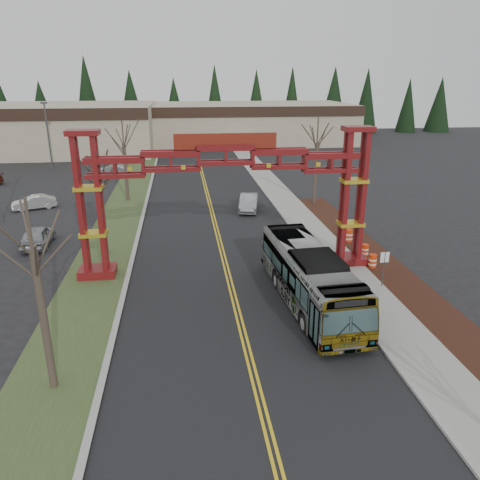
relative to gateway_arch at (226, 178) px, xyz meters
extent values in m
cube|color=black|center=(0.00, 7.00, -5.97)|extent=(12.00, 110.00, 0.02)
cube|color=yellow|center=(-0.12, 7.00, -5.96)|extent=(0.12, 100.00, 0.01)
cube|color=yellow|center=(0.12, 7.00, -5.96)|extent=(0.12, 100.00, 0.01)
cube|color=#A2A29D|center=(6.15, 7.00, -5.91)|extent=(0.30, 110.00, 0.15)
cube|color=gray|center=(7.60, 7.00, -5.91)|extent=(2.60, 110.00, 0.14)
cube|color=black|center=(10.20, -8.00, -5.92)|extent=(2.60, 50.00, 0.12)
cube|color=#364723|center=(-8.00, 7.00, -5.94)|extent=(4.00, 110.00, 0.08)
cube|color=#A2A29D|center=(-6.15, 7.00, -5.91)|extent=(0.30, 110.00, 0.15)
cube|color=#60120C|center=(-8.00, 0.00, -5.68)|extent=(2.20, 1.60, 0.60)
cube|color=#60120C|center=(-8.55, -0.35, -1.38)|extent=(0.28, 0.28, 8.00)
cube|color=#60120C|center=(-7.45, -0.35, -1.38)|extent=(0.28, 0.28, 8.00)
cube|color=#60120C|center=(-8.55, 0.35, -1.38)|extent=(0.28, 0.28, 8.00)
cube|color=#60120C|center=(-7.45, 0.35, -1.38)|extent=(0.28, 0.28, 8.00)
cube|color=gold|center=(-8.00, 0.00, -3.18)|extent=(1.60, 1.10, 0.22)
cube|color=gold|center=(-8.00, 0.00, -0.38)|extent=(1.60, 1.10, 0.22)
cube|color=#60120C|center=(-8.00, 0.00, 2.77)|extent=(1.80, 1.20, 0.30)
cube|color=#60120C|center=(8.00, 0.00, -5.68)|extent=(2.20, 1.60, 0.60)
cube|color=#60120C|center=(7.45, -0.35, -1.38)|extent=(0.28, 0.28, 8.00)
cube|color=#60120C|center=(8.55, -0.35, -1.38)|extent=(0.28, 0.28, 8.00)
cube|color=#60120C|center=(7.45, 0.35, -1.38)|extent=(0.28, 0.28, 8.00)
cube|color=#60120C|center=(8.55, 0.35, -1.38)|extent=(0.28, 0.28, 8.00)
cube|color=gold|center=(8.00, 0.00, -3.18)|extent=(1.60, 1.10, 0.22)
cube|color=gold|center=(8.00, 0.00, -0.38)|extent=(1.60, 1.10, 0.22)
cube|color=#60120C|center=(8.00, 0.00, 2.77)|extent=(1.80, 1.20, 0.30)
cube|color=#60120C|center=(0.00, 0.00, 1.52)|extent=(16.00, 0.90, 1.00)
cube|color=#60120C|center=(0.00, 0.00, 0.62)|extent=(16.00, 0.90, 0.60)
cube|color=maroon|center=(0.00, 0.00, 2.17)|extent=(6.00, 0.25, 0.90)
cube|color=tan|center=(-30.00, 54.00, -2.23)|extent=(46.00, 22.00, 7.50)
cube|color=tan|center=(10.00, 62.00, -2.48)|extent=(38.00, 20.00, 7.00)
cube|color=black|center=(10.00, 51.90, 0.22)|extent=(38.00, 0.40, 1.60)
cylinder|color=#382D26|center=(-38.00, 74.00, -5.18)|extent=(0.80, 0.80, 1.60)
cone|color=black|center=(-29.50, 74.00, 0.52)|extent=(5.60, 5.60, 13.00)
cylinder|color=#382D26|center=(-29.50, 74.00, -5.18)|extent=(0.80, 0.80, 1.60)
cone|color=black|center=(-21.00, 74.00, 0.52)|extent=(5.60, 5.60, 13.00)
cylinder|color=#382D26|center=(-21.00, 74.00, -5.18)|extent=(0.80, 0.80, 1.60)
cone|color=black|center=(-12.50, 74.00, 0.52)|extent=(5.60, 5.60, 13.00)
cylinder|color=#382D26|center=(-12.50, 74.00, -5.18)|extent=(0.80, 0.80, 1.60)
cone|color=black|center=(-4.00, 74.00, 0.52)|extent=(5.60, 5.60, 13.00)
cylinder|color=#382D26|center=(-4.00, 74.00, -5.18)|extent=(0.80, 0.80, 1.60)
cone|color=black|center=(4.50, 74.00, 0.52)|extent=(5.60, 5.60, 13.00)
cylinder|color=#382D26|center=(4.50, 74.00, -5.18)|extent=(0.80, 0.80, 1.60)
cone|color=black|center=(13.00, 74.00, 0.52)|extent=(5.60, 5.60, 13.00)
cylinder|color=#382D26|center=(13.00, 74.00, -5.18)|extent=(0.80, 0.80, 1.60)
cone|color=black|center=(21.50, 74.00, 0.52)|extent=(5.60, 5.60, 13.00)
cylinder|color=#382D26|center=(21.50, 74.00, -5.18)|extent=(0.80, 0.80, 1.60)
cone|color=black|center=(30.00, 74.00, 0.52)|extent=(5.60, 5.60, 13.00)
cylinder|color=#382D26|center=(30.00, 74.00, -5.18)|extent=(0.80, 0.80, 1.60)
cone|color=black|center=(38.50, 74.00, 0.52)|extent=(5.60, 5.60, 13.00)
cylinder|color=#382D26|center=(38.50, 74.00, -5.18)|extent=(0.80, 0.80, 1.60)
cone|color=black|center=(47.00, 74.00, 0.52)|extent=(5.60, 5.60, 13.00)
cylinder|color=#382D26|center=(47.00, 74.00, -5.18)|extent=(0.80, 0.80, 1.60)
cone|color=black|center=(55.50, 74.00, 0.52)|extent=(5.60, 5.60, 13.00)
cylinder|color=#382D26|center=(55.50, 74.00, -5.18)|extent=(0.80, 0.80, 1.60)
imported|color=#9A9CA1|center=(3.95, -5.12, -4.42)|extent=(3.30, 11.34, 3.12)
imported|color=#A5A8AD|center=(3.42, 13.85, -5.24)|extent=(2.39, 4.70, 1.48)
imported|color=#989C9F|center=(-13.18, 6.26, -5.23)|extent=(1.88, 4.47, 1.51)
imported|color=silver|center=(-16.36, 16.84, -5.34)|extent=(4.11, 2.65, 1.28)
imported|color=#A1A6A8|center=(-11.00, 31.39, -5.25)|extent=(4.68, 2.36, 1.47)
cylinder|color=#382D26|center=(-8.00, -11.03, -3.09)|extent=(0.30, 0.30, 5.79)
cylinder|color=#382D26|center=(-8.00, -11.03, 0.76)|extent=(0.11, 0.11, 2.08)
cylinder|color=#382D26|center=(-8.00, 3.73, -3.33)|extent=(0.33, 0.33, 5.31)
cylinder|color=#382D26|center=(-8.00, 3.73, 0.35)|extent=(0.12, 0.12, 2.26)
cylinder|color=#382D26|center=(-8.00, 18.90, -3.16)|extent=(0.34, 0.34, 5.65)
cylinder|color=#382D26|center=(-8.00, 18.90, 0.73)|extent=(0.13, 0.13, 2.34)
cylinder|color=#382D26|center=(10.00, 15.18, -3.04)|extent=(0.35, 0.35, 5.89)
cylinder|color=#382D26|center=(10.00, 15.18, 1.00)|extent=(0.13, 0.13, 2.41)
cylinder|color=#3F3F44|center=(-19.50, 36.59, -1.74)|extent=(0.19, 0.19, 8.48)
cube|color=#3F3F44|center=(-19.50, 36.59, 2.60)|extent=(0.75, 0.38, 0.24)
cylinder|color=#3F3F44|center=(8.71, -3.85, -4.85)|extent=(0.06, 0.06, 2.26)
cube|color=white|center=(8.71, -3.85, -4.03)|extent=(0.51, 0.05, 0.62)
cylinder|color=red|center=(9.31, -0.93, -5.50)|extent=(0.50, 0.50, 0.97)
cylinder|color=white|center=(9.31, -0.93, -5.35)|extent=(0.52, 0.52, 0.12)
cylinder|color=white|center=(9.31, -0.93, -5.64)|extent=(0.52, 0.52, 0.12)
cylinder|color=red|center=(9.60, 1.11, -5.53)|extent=(0.47, 0.47, 0.91)
cylinder|color=white|center=(9.60, 1.11, -5.39)|extent=(0.49, 0.49, 0.11)
cylinder|color=white|center=(9.60, 1.11, -5.66)|extent=(0.49, 0.49, 0.11)
cylinder|color=red|center=(9.48, 4.02, -5.45)|extent=(0.55, 0.55, 1.05)
cylinder|color=white|center=(9.48, 4.02, -5.30)|extent=(0.57, 0.57, 0.13)
cylinder|color=white|center=(9.48, 4.02, -5.61)|extent=(0.57, 0.57, 0.13)
camera|label=1|loc=(-2.63, -27.46, 5.70)|focal=35.00mm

